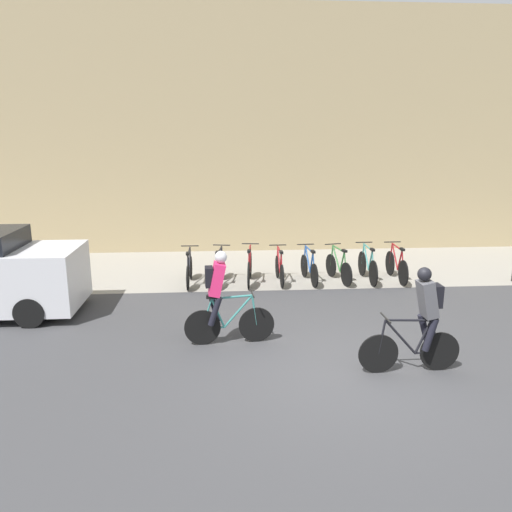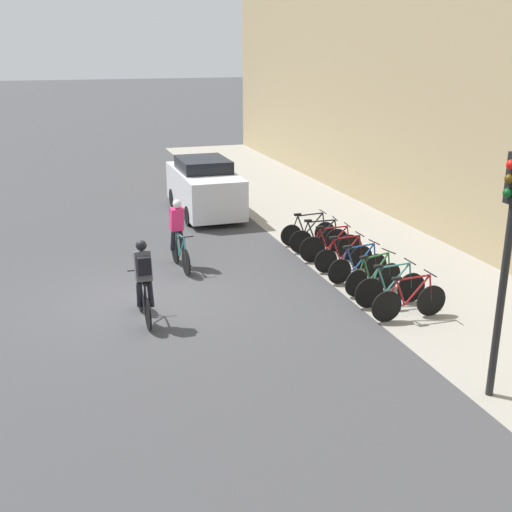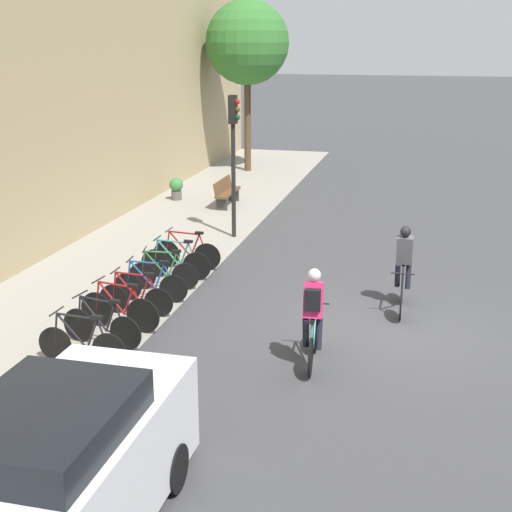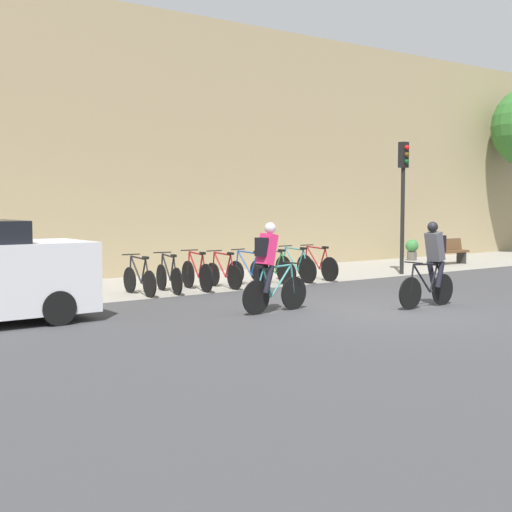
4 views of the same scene
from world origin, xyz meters
The scene contains 17 objects.
ground centered at (0.00, 0.00, 0.00)m, with size 200.00×200.00×0.00m, color #3D3D3F.
kerb_strip centered at (0.00, 6.75, 0.00)m, with size 44.00×4.50×0.01m, color gray.
cyclist_pink centered at (-2.07, 1.30, 0.95)m, with size 1.68×0.46×1.78m.
cyclist_grey centered at (1.17, -0.04, 0.95)m, with size 1.70×0.46×1.77m.
parked_bike_0 centered at (-2.88, 5.19, 0.38)m, with size 0.46×1.65×0.95m.
parked_bike_1 centered at (-2.10, 5.19, 0.39)m, with size 0.46×1.65×0.96m.
parked_bike_2 centered at (-1.31, 5.19, 0.41)m, with size 0.46×1.71×0.98m.
parked_bike_3 centered at (-0.52, 5.19, 0.38)m, with size 0.46×1.59×0.94m.
parked_bike_4 centered at (0.27, 5.19, 0.38)m, with size 0.46×1.63×0.94m.
parked_bike_5 centered at (1.05, 5.19, 0.38)m, with size 0.49×1.57×0.95m.
parked_bike_6 centered at (1.84, 5.19, 0.40)m, with size 0.46×1.71×0.97m.
parked_bike_7 centered at (2.63, 5.19, 0.40)m, with size 0.46×1.72×0.97m.
traffic_light_pole centered at (5.73, 4.85, 2.72)m, with size 0.26×0.30×3.95m.
bench centered at (9.50, 6.18, 0.47)m, with size 1.84×0.44×0.89m.
parked_car centered at (-7.26, 3.22, 0.90)m, with size 4.30×1.84×1.85m.
street_tree_0 centered at (16.09, 7.13, 5.23)m, with size 3.41×3.41×6.96m.
potted_plant centered at (9.91, 8.11, 0.44)m, with size 0.48×0.48×0.78m.
Camera 3 is at (-13.12, -0.44, 5.42)m, focal length 50.00 mm.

